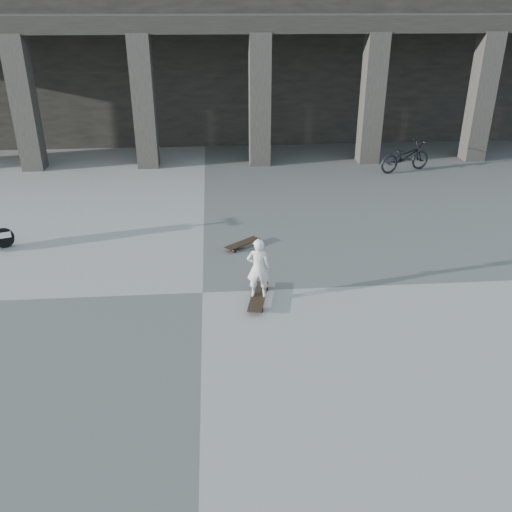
{
  "coord_description": "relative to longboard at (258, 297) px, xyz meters",
  "views": [
    {
      "loc": [
        0.28,
        -8.73,
        4.86
      ],
      "look_at": [
        0.99,
        0.12,
        0.65
      ],
      "focal_mm": 38.0,
      "sensor_mm": 36.0,
      "label": 1
    }
  ],
  "objects": [
    {
      "name": "colonnade",
      "position": [
        -0.99,
        14.15,
        2.95
      ],
      "size": [
        28.0,
        8.82,
        6.0
      ],
      "color": "black",
      "rests_on": "ground"
    },
    {
      "name": "child",
      "position": [
        0.0,
        -0.0,
        0.57
      ],
      "size": [
        0.43,
        0.31,
        1.09
      ],
      "primitive_type": "imported",
      "rotation": [
        0.0,
        0.0,
        3.03
      ],
      "color": "silver",
      "rests_on": "longboard"
    },
    {
      "name": "skateboard_spare",
      "position": [
        -0.15,
        2.34,
        -0.01
      ],
      "size": [
        0.82,
        0.73,
        0.1
      ],
      "rotation": [
        0.0,
        0.0,
        0.69
      ],
      "color": "black",
      "rests_on": "ground"
    },
    {
      "name": "ground",
      "position": [
        -0.99,
        0.38,
        -0.09
      ],
      "size": [
        90.0,
        90.0,
        0.0
      ],
      "primitive_type": "plane",
      "color": "#4E4E4C",
      "rests_on": "ground"
    },
    {
      "name": "longboard",
      "position": [
        0.0,
        0.0,
        0.0
      ],
      "size": [
        0.47,
        1.11,
        0.11
      ],
      "rotation": [
        0.0,
        0.0,
        1.36
      ],
      "color": "black",
      "rests_on": "ground"
    },
    {
      "name": "bicycle",
      "position": [
        5.22,
        7.68,
        0.38
      ],
      "size": [
        1.87,
        1.17,
        0.93
      ],
      "primitive_type": "imported",
      "rotation": [
        0.0,
        0.0,
        1.91
      ],
      "color": "black",
      "rests_on": "ground"
    }
  ]
}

